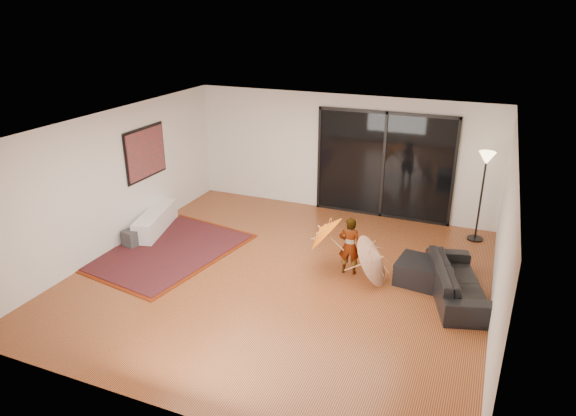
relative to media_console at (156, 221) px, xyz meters
The scene contains 17 objects.
floor 3.36m from the media_console, 14.17° to the right, with size 7.00×7.00×0.00m, color #A4572D.
ceiling 4.17m from the media_console, 14.17° to the right, with size 7.00×7.00×0.00m, color white.
wall_back 4.36m from the media_console, 39.51° to the left, with size 7.00×7.00×0.00m, color silver.
wall_front 5.52m from the media_console, 53.05° to the right, with size 7.00×7.00×0.00m, color silver.
wall_left 1.42m from the media_console, 106.95° to the right, with size 7.00×7.00×0.00m, color silver.
wall_right 6.89m from the media_console, ahead, with size 7.00×7.00×0.00m, color silver.
sliding_door 5.10m from the media_console, 31.92° to the left, with size 3.06×0.07×2.40m.
painting 1.45m from the media_console, 139.98° to the left, with size 0.04×1.28×1.08m.
media_console is the anchor object (origin of this frame).
speaker 0.81m from the media_console, 90.00° to the right, with size 0.29×0.29×0.34m, color #424244.
persian_rug 1.13m from the media_console, 42.56° to the right, with size 2.64×3.35×0.02m.
sofa 6.21m from the media_console, ahead, with size 1.95×0.76×0.57m, color black.
ottoman 5.54m from the media_console, ahead, with size 0.71×0.71×0.41m, color black.
floor_lamp 6.81m from the media_console, 18.51° to the left, with size 0.32×0.32×1.86m.
child 4.34m from the media_console, ahead, with size 0.39×0.26×1.07m, color #999999.
parasol_orange 3.82m from the media_console, ahead, with size 0.62×0.78×0.86m.
parasol_white 4.95m from the media_console, ahead, with size 0.64×0.93×0.97m.
Camera 1 is at (3.18, -7.39, 4.52)m, focal length 32.00 mm.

